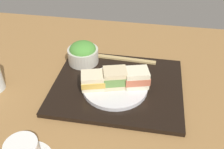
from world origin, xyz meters
TOP-DOWN VIEW (x-y plane):
  - ground_plane at (0.00, 0.00)cm, footprint 140.00×100.00cm
  - serving_tray at (-1.87, -2.18)cm, footprint 40.54×33.50cm
  - sandwich_plate at (-1.35, 0.29)cm, footprint 20.32×20.32cm
  - sandwich_near at (-7.80, -1.21)cm, footprint 8.61×7.40cm
  - sandwich_middle at (-1.35, 0.29)cm, footprint 8.31×7.39cm
  - sandwich_far at (5.10, 1.78)cm, footprint 8.43×7.66cm
  - salad_bowl at (12.06, -12.59)cm, footprint 10.69×10.69cm
  - chopsticks_pair at (-1.98, -16.25)cm, footprint 23.02×2.62cm

SIDE VIEW (x-z plane):
  - ground_plane at x=0.00cm, z-range -3.00..0.00cm
  - serving_tray at x=-1.87cm, z-range 0.00..1.45cm
  - chopsticks_pair at x=-1.98cm, z-range 1.45..2.15cm
  - sandwich_plate at x=-1.35cm, z-range 1.45..2.73cm
  - sandwich_far at x=5.10cm, z-range 2.73..7.43cm
  - salad_bowl at x=12.06cm, z-range 1.27..8.97cm
  - sandwich_near at x=-7.80cm, z-range 2.73..8.32cm
  - sandwich_middle at x=-1.35cm, z-range 2.73..8.41cm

